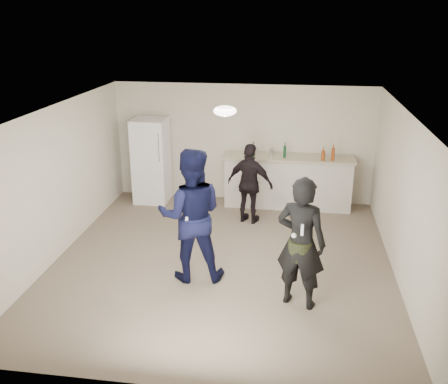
# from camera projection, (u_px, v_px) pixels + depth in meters

# --- Properties ---
(floor) EXTENTS (6.00, 6.00, 0.00)m
(floor) POSITION_uv_depth(u_px,v_px,m) (222.00, 261.00, 8.27)
(floor) COLOR #6B5B4C
(floor) RESTS_ON ground
(ceiling) EXTENTS (6.00, 6.00, 0.00)m
(ceiling) POSITION_uv_depth(u_px,v_px,m) (222.00, 111.00, 7.41)
(ceiling) COLOR silver
(ceiling) RESTS_ON wall_back
(wall_back) EXTENTS (6.00, 0.00, 6.00)m
(wall_back) POSITION_uv_depth(u_px,v_px,m) (243.00, 143.00, 10.63)
(wall_back) COLOR beige
(wall_back) RESTS_ON floor
(wall_front) EXTENTS (6.00, 0.00, 6.00)m
(wall_front) POSITION_uv_depth(u_px,v_px,m) (178.00, 289.00, 5.05)
(wall_front) COLOR beige
(wall_front) RESTS_ON floor
(wall_left) EXTENTS (0.00, 6.00, 6.00)m
(wall_left) POSITION_uv_depth(u_px,v_px,m) (57.00, 182.00, 8.22)
(wall_left) COLOR beige
(wall_left) RESTS_ON floor
(wall_right) EXTENTS (0.00, 6.00, 6.00)m
(wall_right) POSITION_uv_depth(u_px,v_px,m) (404.00, 199.00, 7.46)
(wall_right) COLOR beige
(wall_right) RESTS_ON floor
(counter) EXTENTS (2.60, 0.56, 1.05)m
(counter) POSITION_uv_depth(u_px,v_px,m) (288.00, 183.00, 10.44)
(counter) COLOR beige
(counter) RESTS_ON floor
(counter_top) EXTENTS (2.68, 0.64, 0.04)m
(counter_top) POSITION_uv_depth(u_px,v_px,m) (289.00, 158.00, 10.25)
(counter_top) COLOR #BBA991
(counter_top) RESTS_ON counter
(fridge) EXTENTS (0.70, 0.70, 1.80)m
(fridge) POSITION_uv_depth(u_px,v_px,m) (151.00, 161.00, 10.64)
(fridge) COLOR white
(fridge) RESTS_ON floor
(fridge_handle) EXTENTS (0.02, 0.02, 0.60)m
(fridge_handle) POSITION_uv_depth(u_px,v_px,m) (159.00, 147.00, 10.12)
(fridge_handle) COLOR silver
(fridge_handle) RESTS_ON fridge
(ceiling_dome) EXTENTS (0.36, 0.36, 0.16)m
(ceiling_dome) POSITION_uv_depth(u_px,v_px,m) (225.00, 111.00, 7.71)
(ceiling_dome) COLOR white
(ceiling_dome) RESTS_ON ceiling
(shaker) EXTENTS (0.08, 0.08, 0.17)m
(shaker) POSITION_uv_depth(u_px,v_px,m) (272.00, 152.00, 10.25)
(shaker) COLOR silver
(shaker) RESTS_ON counter_top
(man) EXTENTS (1.12, 0.94, 2.06)m
(man) POSITION_uv_depth(u_px,v_px,m) (191.00, 215.00, 7.44)
(man) COLOR #101344
(man) RESTS_ON floor
(woman) EXTENTS (0.80, 0.64, 1.89)m
(woman) POSITION_uv_depth(u_px,v_px,m) (301.00, 243.00, 6.76)
(woman) COLOR black
(woman) RESTS_ON floor
(camo_shorts) EXTENTS (0.34, 0.34, 0.28)m
(camo_shorts) POSITION_uv_depth(u_px,v_px,m) (301.00, 249.00, 6.79)
(camo_shorts) COLOR #293317
(camo_shorts) RESTS_ON woman
(spectator) EXTENTS (0.99, 0.64, 1.57)m
(spectator) POSITION_uv_depth(u_px,v_px,m) (250.00, 184.00, 9.56)
(spectator) COLOR black
(spectator) RESTS_ON floor
(remote_man) EXTENTS (0.04, 0.04, 0.15)m
(remote_man) POSITION_uv_depth(u_px,v_px,m) (187.00, 222.00, 7.18)
(remote_man) COLOR silver
(remote_man) RESTS_ON man
(nunchuk_man) EXTENTS (0.07, 0.07, 0.07)m
(nunchuk_man) POSITION_uv_depth(u_px,v_px,m) (196.00, 226.00, 7.21)
(nunchuk_man) COLOR white
(nunchuk_man) RESTS_ON man
(remote_woman) EXTENTS (0.04, 0.04, 0.15)m
(remote_woman) POSITION_uv_depth(u_px,v_px,m) (302.00, 230.00, 6.42)
(remote_woman) COLOR silver
(remote_woman) RESTS_ON woman
(nunchuk_woman) EXTENTS (0.07, 0.07, 0.07)m
(nunchuk_woman) POSITION_uv_depth(u_px,v_px,m) (294.00, 236.00, 6.50)
(nunchuk_woman) COLOR silver
(nunchuk_woman) RESTS_ON woman
(bottle_cluster) EXTENTS (1.69, 0.18, 0.25)m
(bottle_cluster) POSITION_uv_depth(u_px,v_px,m) (293.00, 153.00, 10.08)
(bottle_cluster) COLOR #923E15
(bottle_cluster) RESTS_ON counter_top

